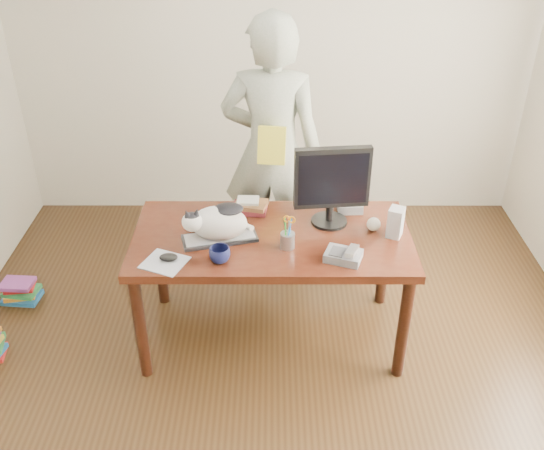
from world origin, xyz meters
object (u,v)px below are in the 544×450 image
at_px(person, 272,152).
at_px(book_pile_b, 21,291).
at_px(monitor, 332,182).
at_px(mouse, 169,257).
at_px(pen_cup, 288,239).
at_px(coffee_mug, 220,255).
at_px(baseball, 374,224).
at_px(book_stack, 250,206).
at_px(calculator, 349,203).
at_px(cat, 217,222).
at_px(desk, 272,249).
at_px(keyboard, 220,238).
at_px(speaker, 396,222).
at_px(phone, 344,255).

xyz_separation_m(person, book_pile_b, (-1.72, -0.40, -0.85)).
xyz_separation_m(monitor, mouse, (-0.90, -0.38, -0.25)).
bearing_deg(book_pile_b, pen_cup, -14.69).
xyz_separation_m(mouse, coffee_mug, (0.28, -0.01, 0.02)).
bearing_deg(baseball, book_pile_b, 172.74).
xyz_separation_m(book_stack, calculator, (0.61, 0.04, -0.01)).
bearing_deg(baseball, cat, -173.06).
bearing_deg(desk, calculator, 27.17).
relative_size(desk, keyboard, 3.58).
bearing_deg(person, book_stack, 81.80).
bearing_deg(desk, mouse, -149.01).
height_order(cat, calculator, cat).
relative_size(desk, baseball, 19.99).
bearing_deg(pen_cup, speaker, 11.03).
bearing_deg(calculator, phone, -100.95).
xyz_separation_m(mouse, book_pile_b, (-1.16, 0.61, -0.70)).
distance_m(keyboard, book_stack, 0.36).
distance_m(keyboard, book_pile_b, 1.63).
height_order(monitor, baseball, monitor).
xyz_separation_m(mouse, calculator, (1.03, 0.58, 0.01)).
height_order(keyboard, book_pile_b, keyboard).
bearing_deg(pen_cup, baseball, 19.64).
bearing_deg(monitor, calculator, 49.98).
height_order(desk, monitor, monitor).
height_order(keyboard, monitor, monitor).
distance_m(phone, speaker, 0.40).
relative_size(pen_cup, person, 0.11).
bearing_deg(person, phone, 118.89).
bearing_deg(mouse, phone, 23.57).
relative_size(cat, speaker, 2.27).
relative_size(monitor, speaker, 2.75).
relative_size(book_stack, calculator, 1.12).
relative_size(mouse, book_pile_b, 0.45).
relative_size(coffee_mug, speaker, 0.63).
xyz_separation_m(desk, book_pile_b, (-1.72, 0.27, -0.53)).
bearing_deg(phone, calculator, 101.23).
height_order(phone, book_stack, phone).
relative_size(mouse, coffee_mug, 1.03).
bearing_deg(pen_cup, phone, -21.64).
distance_m(desk, person, 0.75).
height_order(person, book_pile_b, person).
xyz_separation_m(keyboard, speaker, (1.00, 0.04, 0.08)).
bearing_deg(book_pile_b, keyboard, -15.63).
height_order(mouse, person, person).
bearing_deg(calculator, cat, -156.74).
distance_m(mouse, baseball, 1.19).
relative_size(keyboard, coffee_mug, 3.94).
xyz_separation_m(phone, speaker, (0.31, 0.24, 0.06)).
bearing_deg(phone, desk, 160.24).
relative_size(monitor, phone, 2.17).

